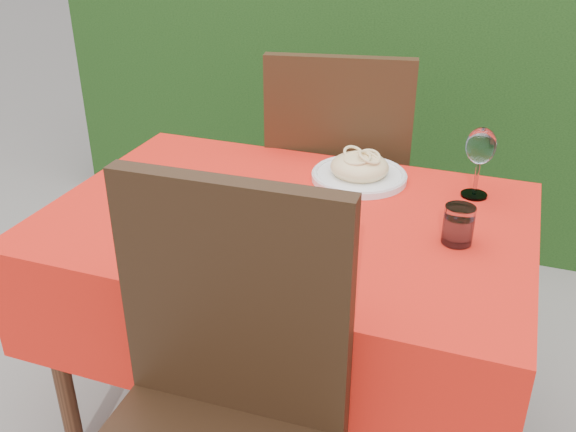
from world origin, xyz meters
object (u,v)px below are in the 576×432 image
(pasta_plate, at_px, (359,171))
(chair_near, at_px, (213,416))
(water_glass, at_px, (458,227))
(wine_glass, at_px, (481,149))
(fork, at_px, (159,205))
(pizza_plate, at_px, (245,218))
(chair_far, at_px, (338,175))

(pasta_plate, bearing_deg, chair_near, -93.95)
(water_glass, distance_m, wine_glass, 0.30)
(wine_glass, distance_m, fork, 0.88)
(pizza_plate, distance_m, fork, 0.27)
(chair_far, height_order, wine_glass, chair_far)
(wine_glass, xyz_separation_m, fork, (-0.80, -0.35, -0.14))
(pizza_plate, xyz_separation_m, pasta_plate, (0.20, 0.39, 0.00))
(chair_near, xyz_separation_m, wine_glass, (0.39, 0.87, 0.28))
(chair_near, distance_m, pasta_plate, 0.89)
(chair_near, height_order, wine_glass, chair_near)
(water_glass, xyz_separation_m, fork, (-0.78, -0.07, -0.04))
(wine_glass, bearing_deg, water_glass, -92.94)
(chair_near, relative_size, fork, 5.43)
(pasta_plate, height_order, fork, pasta_plate)
(pasta_plate, height_order, water_glass, water_glass)
(chair_near, bearing_deg, chair_far, 92.65)
(chair_near, relative_size, wine_glass, 5.27)
(pizza_plate, height_order, wine_glass, wine_glass)
(pasta_plate, xyz_separation_m, fork, (-0.47, -0.35, -0.03))
(chair_far, distance_m, wine_glass, 0.65)
(pizza_plate, distance_m, wine_glass, 0.66)
(wine_glass, height_order, fork, wine_glass)
(chair_near, xyz_separation_m, pizza_plate, (-0.14, 0.49, 0.17))
(chair_near, bearing_deg, wine_glass, 64.29)
(water_glass, bearing_deg, pizza_plate, -168.67)
(chair_far, relative_size, water_glass, 10.88)
(chair_near, height_order, chair_far, chair_near)
(chair_near, xyz_separation_m, pasta_plate, (0.06, 0.87, 0.17))
(chair_far, bearing_deg, fork, 54.20)
(pizza_plate, relative_size, fork, 1.62)
(chair_far, relative_size, wine_glass, 5.26)
(wine_glass, bearing_deg, pizza_plate, -143.73)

